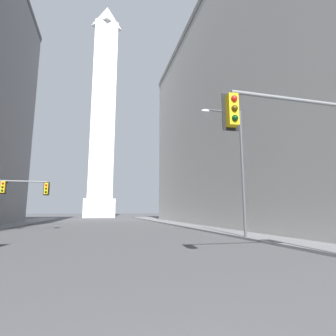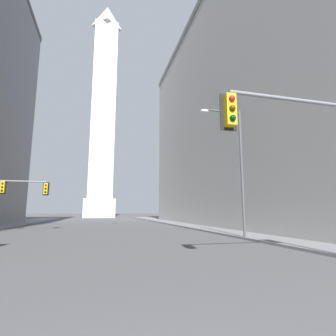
# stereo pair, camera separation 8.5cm
# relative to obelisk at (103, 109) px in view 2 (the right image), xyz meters

# --- Properties ---
(sidewalk_right) EXTENTS (5.00, 94.16, 0.15)m
(sidewalk_right) POSITION_rel_obelisk_xyz_m (12.01, -50.22, -33.01)
(sidewalk_right) COLOR slate
(sidewalk_right) RESTS_ON ground_plane
(building_right) EXTENTS (28.06, 48.90, 31.37)m
(building_right) POSITION_rel_obelisk_xyz_m (26.27, -48.45, -17.39)
(building_right) COLOR #B2AFAA
(building_right) RESTS_ON ground_plane
(obelisk) EXTENTS (8.74, 8.74, 68.84)m
(obelisk) POSITION_rel_obelisk_xyz_m (0.00, 0.00, 0.00)
(obelisk) COLOR silver
(obelisk) RESTS_ON ground_plane
(traffic_light_near_right) EXTENTS (5.90, 0.52, 6.06)m
(traffic_light_near_right) POSITION_rel_obelisk_xyz_m (7.53, -72.18, -28.43)
(traffic_light_near_right) COLOR slate
(traffic_light_near_right) RESTS_ON ground_plane
(traffic_light_mid_left) EXTENTS (4.59, 0.50, 4.89)m
(traffic_light_mid_left) POSITION_rel_obelisk_xyz_m (-7.88, -51.54, -29.38)
(traffic_light_mid_left) COLOR slate
(traffic_light_mid_left) RESTS_ON ground_plane
(street_lamp) EXTENTS (3.22, 0.36, 9.35)m
(street_lamp) POSITION_rel_obelisk_xyz_m (9.34, -62.99, -27.41)
(street_lamp) COLOR #4C4C51
(street_lamp) RESTS_ON ground_plane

